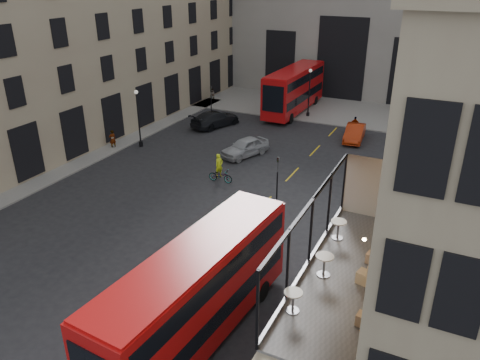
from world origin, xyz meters
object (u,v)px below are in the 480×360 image
at_px(cyclist, 219,165).
at_px(cafe_table_mid, 324,262).
at_px(bicycle, 221,176).
at_px(car_a, 245,147).
at_px(pedestrian_a, 213,95).
at_px(pedestrian_e, 113,139).
at_px(cafe_chair_a, 363,319).
at_px(traffic_light_far, 211,99).
at_px(cafe_chair_b, 364,276).
at_px(pedestrian_c, 355,124).
at_px(traffic_light_near, 277,176).
at_px(pedestrian_b, 269,104).
at_px(cafe_chair_d, 392,229).
at_px(street_lamp_b, 309,96).
at_px(car_c, 215,119).
at_px(bus_near, 198,289).
at_px(cafe_chair_c, 372,257).
at_px(cafe_table_near, 293,298).
at_px(cafe_table_far, 338,227).
at_px(street_lamp_a, 139,122).
at_px(pedestrian_d, 441,127).
at_px(car_b, 355,133).
at_px(bus_far, 294,88).

bearing_deg(cyclist, cafe_table_mid, -117.81).
bearing_deg(bicycle, car_a, 3.71).
xyz_separation_m(pedestrian_a, pedestrian_e, (0.00, -19.01, 0.11)).
height_order(bicycle, cafe_chair_a, cafe_chair_a).
bearing_deg(traffic_light_far, cafe_table_mid, -53.92).
bearing_deg(car_a, cafe_chair_b, -33.38).
distance_m(pedestrian_c, cafe_table_mid, 32.23).
relative_size(traffic_light_near, cafe_chair_a, 4.84).
bearing_deg(cafe_chair_a, car_a, 123.38).
height_order(cyclist, pedestrian_b, cyclist).
xyz_separation_m(cafe_table_mid, cafe_chair_d, (1.79, 4.20, -0.30)).
height_order(traffic_light_near, car_a, traffic_light_near).
height_order(street_lamp_b, car_c, street_lamp_b).
relative_size(bus_near, cafe_chair_b, 12.98).
distance_m(pedestrian_a, cafe_chair_b, 44.51).
bearing_deg(bicycle, pedestrian_c, -24.15).
relative_size(traffic_light_near, cafe_chair_c, 4.76).
xyz_separation_m(car_a, pedestrian_c, (7.20, 10.87, -0.01)).
height_order(cyclist, cafe_chair_a, cafe_chair_a).
distance_m(car_c, bicycle, 14.10).
distance_m(cafe_table_near, cafe_table_far, 5.27).
relative_size(traffic_light_near, street_lamp_a, 0.71).
relative_size(cafe_chair_b, cafe_chair_d, 1.03).
xyz_separation_m(street_lamp_a, bus_near, (17.50, -19.07, 0.21)).
bearing_deg(cafe_chair_b, traffic_light_near, 123.77).
xyz_separation_m(traffic_light_near, bicycle, (-5.56, 2.22, -1.91)).
xyz_separation_m(bus_near, cafe_chair_b, (6.70, 0.82, 2.27)).
height_order(pedestrian_a, pedestrian_d, pedestrian_d).
distance_m(bicycle, cafe_chair_c, 19.44).
height_order(bus_near, car_b, bus_near).
bearing_deg(cyclist, cafe_chair_a, -117.40).
relative_size(bicycle, pedestrian_b, 1.03).
relative_size(pedestrian_e, cafe_table_mid, 2.04).
bearing_deg(cafe_chair_d, street_lamp_a, 149.85).
relative_size(car_a, cafe_chair_d, 5.35).
relative_size(car_c, cafe_chair_c, 7.12).
distance_m(pedestrian_b, cafe_table_far, 35.57).
distance_m(traffic_light_near, cafe_table_far, 11.92).
bearing_deg(bus_near, cafe_table_near, -20.27).
xyz_separation_m(pedestrian_e, cafe_table_near, (24.38, -19.36, 4.25)).
relative_size(bicycle, cyclist, 1.02).
bearing_deg(pedestrian_e, cafe_chair_a, 78.17).
distance_m(street_lamp_a, bus_near, 25.89).
distance_m(car_b, cyclist, 15.36).
xyz_separation_m(street_lamp_b, pedestrian_d, (13.89, -0.25, -1.56)).
relative_size(bus_far, cafe_chair_a, 15.95).
relative_size(pedestrian_b, cafe_chair_a, 2.42).
distance_m(bicycle, cafe_chair_d, 18.07).
height_order(street_lamp_a, cafe_chair_b, cafe_chair_b).
height_order(street_lamp_b, bus_near, street_lamp_b).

